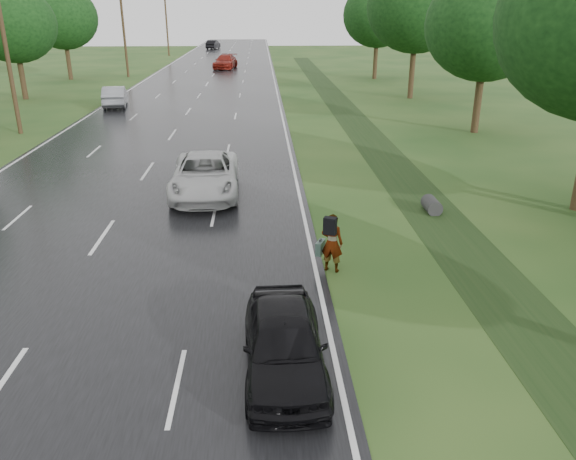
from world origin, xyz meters
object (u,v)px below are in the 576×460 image
at_px(pedestrian, 331,242).
at_px(white_pickup, 205,175).
at_px(dark_sedan, 284,343).
at_px(silver_sedan, 115,96).

relative_size(pedestrian, white_pickup, 0.31).
distance_m(white_pickup, dark_sedan, 12.36).
xyz_separation_m(dark_sedan, silver_sedan, (-11.45, 34.29, 0.07)).
relative_size(white_pickup, dark_sedan, 1.39).
xyz_separation_m(pedestrian, dark_sedan, (-1.52, -4.80, -0.16)).
distance_m(pedestrian, dark_sedan, 5.04).
bearing_deg(dark_sedan, silver_sedan, 107.43).
distance_m(white_pickup, silver_sedan, 23.90).
bearing_deg(white_pickup, dark_sedan, -79.48).
bearing_deg(pedestrian, silver_sedan, -43.01).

